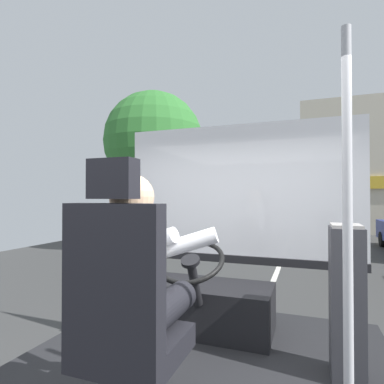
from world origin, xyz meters
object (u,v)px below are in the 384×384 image
Objects in this scene: driver_seat at (125,321)px; handrail_pole at (348,239)px; bus_driver at (139,275)px; steering_console at (208,305)px; fare_box at (347,301)px.

handrail_pole is (0.99, 0.30, 0.40)m from driver_seat.
handrail_pole reaches higher than bus_driver.
driver_seat is 1.39m from steering_console.
bus_driver is 1.38m from fare_box.
driver_seat is 0.68× the size of handrail_pole.
driver_seat is 0.23m from bus_driver.
handrail_pole is (0.99, 0.17, 0.21)m from bus_driver.
driver_seat is 1.68× the size of bus_driver.
steering_console is at bearing 133.49° from handrail_pole.
driver_seat is at bearing -90.00° from bus_driver.
driver_seat is at bearing -90.00° from steering_console.
fare_box is at bearing 42.63° from driver_seat.
steering_console is 0.56× the size of handrail_pole.
steering_console is at bearing 160.77° from fare_box.
driver_seat is 1.11m from handrail_pole.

